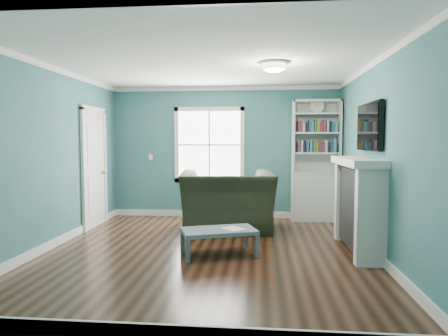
{
  "coord_description": "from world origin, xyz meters",
  "views": [
    {
      "loc": [
        0.73,
        -5.42,
        1.54
      ],
      "look_at": [
        0.19,
        0.4,
        1.13
      ],
      "focal_mm": 32.0,
      "sensor_mm": 36.0,
      "label": 1
    }
  ],
  "objects": [
    {
      "name": "window",
      "position": [
        -0.3,
        2.49,
        1.45
      ],
      "size": [
        1.4,
        0.06,
        1.5
      ],
      "color": "white",
      "rests_on": "room_walls"
    },
    {
      "name": "ceiling_fixture",
      "position": [
        0.9,
        0.1,
        2.55
      ],
      "size": [
        0.38,
        0.38,
        0.15
      ],
      "color": "white",
      "rests_on": "room_walls"
    },
    {
      "name": "coffee_table",
      "position": [
        0.17,
        -0.18,
        0.31
      ],
      "size": [
        1.09,
        0.82,
        0.35
      ],
      "rotation": [
        0.0,
        0.0,
        0.34
      ],
      "color": "#545C65",
      "rests_on": "ground"
    },
    {
      "name": "paper_sheet",
      "position": [
        0.37,
        -0.14,
        0.36
      ],
      "size": [
        0.35,
        0.35,
        0.0
      ],
      "primitive_type": "cube",
      "rotation": [
        0.0,
        0.0,
        0.72
      ],
      "color": "white",
      "rests_on": "coffee_table"
    },
    {
      "name": "recliner",
      "position": [
        0.16,
        1.31,
        0.68
      ],
      "size": [
        1.65,
        1.18,
        1.35
      ],
      "primitive_type": "imported",
      "rotation": [
        0.0,
        0.0,
        -3.03
      ],
      "color": "#242D1C",
      "rests_on": "ground"
    },
    {
      "name": "tv",
      "position": [
        2.2,
        0.2,
        1.72
      ],
      "size": [
        0.06,
        1.1,
        0.65
      ],
      "primitive_type": "cube",
      "color": "black",
      "rests_on": "fireplace"
    },
    {
      "name": "door",
      "position": [
        -2.22,
        1.4,
        1.07
      ],
      "size": [
        0.12,
        0.98,
        2.17
      ],
      "color": "silver",
      "rests_on": "ground"
    },
    {
      "name": "fireplace",
      "position": [
        2.08,
        0.2,
        0.64
      ],
      "size": [
        0.44,
        1.58,
        1.3
      ],
      "color": "black",
      "rests_on": "ground"
    },
    {
      "name": "bookshelf",
      "position": [
        1.77,
        2.3,
        0.92
      ],
      "size": [
        0.9,
        0.35,
        2.31
      ],
      "color": "silver",
      "rests_on": "ground"
    },
    {
      "name": "light_switch",
      "position": [
        -1.5,
        2.48,
        1.2
      ],
      "size": [
        0.08,
        0.01,
        0.12
      ],
      "primitive_type": "cube",
      "color": "white",
      "rests_on": "room_walls"
    },
    {
      "name": "trim",
      "position": [
        0.0,
        0.0,
        1.24
      ],
      "size": [
        4.5,
        5.0,
        2.6
      ],
      "color": "white",
      "rests_on": "ground"
    },
    {
      "name": "floor",
      "position": [
        0.0,
        0.0,
        0.0
      ],
      "size": [
        5.0,
        5.0,
        0.0
      ],
      "primitive_type": "plane",
      "color": "black",
      "rests_on": "ground"
    },
    {
      "name": "room_walls",
      "position": [
        0.0,
        0.0,
        1.58
      ],
      "size": [
        5.0,
        5.0,
        5.0
      ],
      "color": "#32686A",
      "rests_on": "ground"
    }
  ]
}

